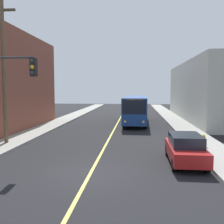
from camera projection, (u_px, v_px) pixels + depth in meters
The scene contains 9 objects.
ground_plane at pixel (91, 173), 12.67m from camera, with size 120.00×120.00×0.00m, color black.
sidewalk_left at pixel (30, 134), 23.24m from camera, with size 2.50×90.00×0.15m, color gray.
sidewalk_right at pixel (195, 137), 21.92m from camera, with size 2.50×90.00×0.15m, color gray.
lane_stripe_center at pixel (115, 128), 27.55m from camera, with size 0.16×60.00×0.01m, color #D8CC4C.
city_bus at pixel (136, 108), 31.21m from camera, with size 2.88×12.21×3.20m.
parked_car_red at pixel (185, 148), 14.25m from camera, with size 1.86×4.42×1.62m.
utility_pole_near at pixel (3, 60), 18.70m from camera, with size 2.40×0.28×11.07m.
traffic_signal_left_corner at pixel (0, 86), 14.47m from camera, with size 3.75×0.48×6.00m.
fire_hydrant at pixel (203, 140), 17.81m from camera, with size 0.44×0.26×0.84m.
Camera 1 is at (2.18, -12.21, 4.10)m, focal length 41.45 mm.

